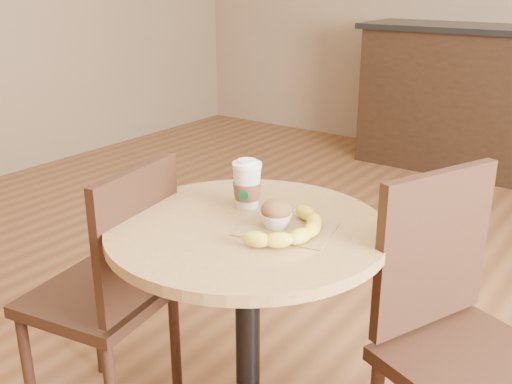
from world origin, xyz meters
TOP-DOWN VIEW (x-y plane):
  - cafe_table at (0.03, -0.07)m, footprint 0.75×0.75m
  - chair_left at (-0.38, -0.19)m, footprint 0.44×0.44m
  - chair_right at (0.57, 0.12)m, footprint 0.53×0.53m
  - kraft_bag at (0.14, -0.03)m, footprint 0.27×0.23m
  - coffee_cup at (-0.04, 0.04)m, footprint 0.08×0.09m
  - muffin at (0.11, -0.04)m, footprint 0.08×0.08m
  - banana at (0.18, -0.06)m, footprint 0.19×0.31m

SIDE VIEW (x-z plane):
  - chair_left at x=-0.38m, z-range 0.04..0.92m
  - chair_right at x=0.57m, z-range 0.05..0.96m
  - cafe_table at x=0.03m, z-range 0.17..0.92m
  - kraft_bag at x=0.14m, z-range 0.75..0.75m
  - banana at x=0.18m, z-range 0.75..0.79m
  - muffin at x=0.11m, z-range 0.75..0.83m
  - coffee_cup at x=-0.04m, z-range 0.74..0.88m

